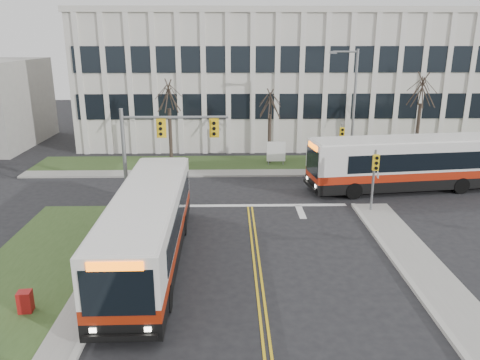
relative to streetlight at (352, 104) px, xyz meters
name	(u,v)px	position (x,y,z in m)	size (l,w,h in m)	color
ground	(257,268)	(-8.03, -16.20, -5.19)	(120.00, 120.00, 0.00)	black
sidewalk_west	(65,336)	(-15.03, -21.20, -5.12)	(1.20, 26.00, 0.14)	#9E9B93
sidewalk_east	(477,331)	(-0.53, -21.20, -5.12)	(2.00, 26.00, 0.14)	#9E9B93
sidewalk_cross	(311,173)	(-3.03, -1.00, -5.12)	(44.00, 1.60, 0.14)	#9E9B93
building_lawn	(305,163)	(-3.03, 1.80, -5.13)	(44.00, 5.00, 0.12)	#344C20
office_building	(290,78)	(-3.03, 13.80, 0.81)	(40.00, 16.00, 12.00)	silver
mast_arm_signal	(153,143)	(-13.65, -9.04, -0.94)	(6.11, 0.38, 6.20)	slate
signal_pole_near	(374,172)	(-0.83, -9.30, -2.69)	(0.34, 0.39, 3.80)	slate
signal_pole_far	(341,141)	(-0.83, -0.80, -2.69)	(0.34, 0.39, 3.80)	slate
streetlight	(352,104)	(0.00, 0.00, 0.00)	(2.15, 0.25, 9.20)	slate
directory_sign	(276,152)	(-5.53, 1.30, -4.02)	(1.50, 0.12, 2.00)	slate
tree_left	(169,97)	(-14.03, 1.80, 0.32)	(1.80, 1.80, 7.70)	#42352B
tree_mid	(270,104)	(-6.03, 2.00, -0.31)	(1.80, 1.80, 6.82)	#42352B
tree_right	(422,91)	(5.97, 1.80, 0.71)	(1.80, 1.80, 8.25)	#42352B
bus_main	(149,229)	(-12.94, -15.60, -3.50)	(2.75, 12.69, 3.38)	silver
bus_cross	(407,165)	(2.70, -5.06, -3.43)	(2.87, 13.23, 3.53)	silver
newspaper_box_red	(25,303)	(-16.95, -19.69, -4.72)	(0.50, 0.45, 0.95)	maroon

